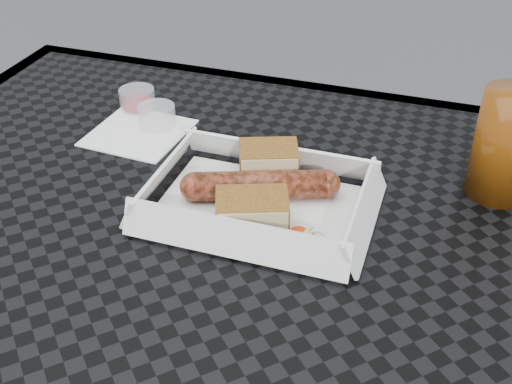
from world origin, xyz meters
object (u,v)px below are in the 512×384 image
drink_glass (506,145)px  bratwurst (260,186)px  food_tray (259,208)px  patio_table (160,276)px

drink_glass → bratwurst: bearing=-157.8°
food_tray → drink_glass: drink_glass is taller
patio_table → bratwurst: size_ratio=4.68×
food_tray → bratwurst: 0.03m
drink_glass → food_tray: bearing=-154.5°
food_tray → drink_glass: (0.25, 0.12, 0.06)m
patio_table → food_tray: (0.10, 0.06, 0.08)m
patio_table → drink_glass: (0.35, 0.18, 0.14)m
patio_table → bratwurst: (0.10, 0.08, 0.10)m
patio_table → bratwurst: 0.16m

